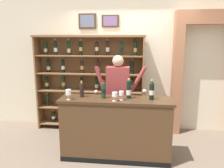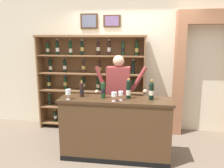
# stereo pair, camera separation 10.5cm
# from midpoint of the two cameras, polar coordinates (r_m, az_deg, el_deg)

# --- Properties ---
(ground_plane) EXTENTS (14.00, 14.00, 0.02)m
(ground_plane) POSITION_cam_midpoint_polar(r_m,az_deg,el_deg) (3.93, 4.14, -18.09)
(ground_plane) COLOR #6B5B4C
(back_wall) EXTENTS (12.00, 0.19, 3.53)m
(back_wall) POSITION_cam_midpoint_polar(r_m,az_deg,el_deg) (4.83, 5.72, 9.58)
(back_wall) COLOR beige
(back_wall) RESTS_ON ground
(wine_shelf) EXTENTS (2.28, 0.33, 1.98)m
(wine_shelf) POSITION_cam_midpoint_polar(r_m,az_deg,el_deg) (4.78, -4.64, 1.10)
(wine_shelf) COLOR brown
(wine_shelf) RESTS_ON ground
(archway_doorway) EXTENTS (1.35, 0.45, 2.44)m
(archway_doorway) POSITION_cam_midpoint_polar(r_m,az_deg,el_deg) (4.90, 23.72, 3.85)
(archway_doorway) COLOR #9E6647
(archway_doorway) RESTS_ON ground
(tasting_counter) EXTENTS (1.78, 0.49, 0.99)m
(tasting_counter) POSITION_cam_midpoint_polar(r_m,az_deg,el_deg) (3.71, 1.69, -11.15)
(tasting_counter) COLOR #4C331E
(tasting_counter) RESTS_ON ground
(shopkeeper) EXTENTS (0.95, 0.22, 1.63)m
(shopkeeper) POSITION_cam_midpoint_polar(r_m,az_deg,el_deg) (4.06, 2.37, -1.62)
(shopkeeper) COLOR #2D3347
(shopkeeper) RESTS_ON ground
(tasting_bottle_vin_santo) EXTENTS (0.07, 0.07, 0.26)m
(tasting_bottle_vin_santo) POSITION_cam_midpoint_polar(r_m,az_deg,el_deg) (3.67, -6.79, -1.30)
(tasting_bottle_vin_santo) COLOR black
(tasting_bottle_vin_santo) RESTS_ON tasting_counter
(tasting_bottle_chianti) EXTENTS (0.07, 0.07, 0.28)m
(tasting_bottle_chianti) POSITION_cam_midpoint_polar(r_m,az_deg,el_deg) (3.56, -1.39, -1.36)
(tasting_bottle_chianti) COLOR #19381E
(tasting_bottle_chianti) RESTS_ON tasting_counter
(tasting_bottle_brunello) EXTENTS (0.07, 0.07, 0.32)m
(tasting_bottle_brunello) POSITION_cam_midpoint_polar(r_m,az_deg,el_deg) (3.54, 5.01, -1.27)
(tasting_bottle_brunello) COLOR black
(tasting_bottle_brunello) RESTS_ON tasting_counter
(tasting_bottle_grappa) EXTENTS (0.08, 0.08, 0.31)m
(tasting_bottle_grappa) POSITION_cam_midpoint_polar(r_m,az_deg,el_deg) (3.52, 10.72, -1.66)
(tasting_bottle_grappa) COLOR black
(tasting_bottle_grappa) RESTS_ON tasting_counter
(wine_glass_right) EXTENTS (0.08, 0.08, 0.14)m
(wine_glass_right) POSITION_cam_midpoint_polar(r_m,az_deg,el_deg) (3.40, 1.41, -2.75)
(wine_glass_right) COLOR silver
(wine_glass_right) RESTS_ON tasting_counter
(wine_glass_spare) EXTENTS (0.08, 0.08, 0.16)m
(wine_glass_spare) POSITION_cam_midpoint_polar(r_m,az_deg,el_deg) (3.54, -10.11, -2.10)
(wine_glass_spare) COLOR silver
(wine_glass_spare) RESTS_ON tasting_counter
(wine_glass_center) EXTENTS (0.07, 0.07, 0.14)m
(wine_glass_center) POSITION_cam_midpoint_polar(r_m,az_deg,el_deg) (3.45, 3.09, -2.47)
(wine_glass_center) COLOR silver
(wine_glass_center) RESTS_ON tasting_counter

